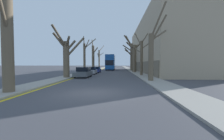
# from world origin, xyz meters

# --- Properties ---
(ground_plane) EXTENTS (300.00, 300.00, 0.00)m
(ground_plane) POSITION_xyz_m (0.00, 0.00, 0.00)
(ground_plane) COLOR #424247
(sidewalk_left) EXTENTS (2.24, 120.00, 0.12)m
(sidewalk_left) POSITION_xyz_m (-5.51, 50.00, 0.06)
(sidewalk_left) COLOR gray
(sidewalk_left) RESTS_ON ground
(sidewalk_right) EXTENTS (2.24, 120.00, 0.12)m
(sidewalk_right) POSITION_xyz_m (5.51, 50.00, 0.06)
(sidewalk_right) COLOR gray
(sidewalk_right) RESTS_ON ground
(building_facade_right) EXTENTS (10.08, 37.43, 11.56)m
(building_facade_right) POSITION_xyz_m (11.61, 27.08, 5.77)
(building_facade_right) COLOR tan
(building_facade_right) RESTS_ON ground
(kerb_line_stripe) EXTENTS (0.24, 120.00, 0.01)m
(kerb_line_stripe) POSITION_xyz_m (-4.21, 50.00, 0.00)
(kerb_line_stripe) COLOR yellow
(kerb_line_stripe) RESTS_ON ground
(street_tree_left_0) EXTENTS (3.66, 3.89, 8.44)m
(street_tree_left_0) POSITION_xyz_m (-5.21, -0.52, 3.82)
(street_tree_left_0) COLOR brown
(street_tree_left_0) RESTS_ON ground
(street_tree_left_1) EXTENTS (3.41, 4.07, 6.53)m
(street_tree_left_1) POSITION_xyz_m (-5.10, 9.65, 2.95)
(street_tree_left_1) COLOR brown
(street_tree_left_1) RESTS_ON ground
(street_tree_left_2) EXTENTS (2.54, 2.65, 7.17)m
(street_tree_left_2) POSITION_xyz_m (-5.10, 20.59, 3.61)
(street_tree_left_2) COLOR brown
(street_tree_left_2) RESTS_ON ground
(street_tree_left_3) EXTENTS (2.33, 3.31, 8.78)m
(street_tree_left_3) POSITION_xyz_m (-5.29, 31.41, 3.78)
(street_tree_left_3) COLOR brown
(street_tree_left_3) RESTS_ON ground
(street_tree_left_4) EXTENTS (2.21, 3.40, 8.63)m
(street_tree_left_4) POSITION_xyz_m (-5.11, 43.08, 3.71)
(street_tree_left_4) COLOR brown
(street_tree_left_4) RESTS_ON ground
(street_tree_right_0) EXTENTS (2.16, 2.39, 7.89)m
(street_tree_right_0) POSITION_xyz_m (5.20, 6.27, 3.08)
(street_tree_right_0) COLOR brown
(street_tree_right_0) RESTS_ON ground
(street_tree_right_1) EXTENTS (4.85, 2.15, 6.76)m
(street_tree_right_1) POSITION_xyz_m (5.27, 14.06, 3.19)
(street_tree_right_1) COLOR brown
(street_tree_right_1) RESTS_ON ground
(street_tree_right_2) EXTENTS (4.45, 2.43, 8.02)m
(street_tree_right_2) POSITION_xyz_m (4.98, 22.91, 3.71)
(street_tree_right_2) COLOR brown
(street_tree_right_2) RESTS_ON ground
(street_tree_right_3) EXTENTS (4.09, 1.97, 7.03)m
(street_tree_right_3) POSITION_xyz_m (5.10, 30.54, 3.68)
(street_tree_right_3) COLOR brown
(street_tree_right_3) RESTS_ON ground
(double_decker_bus) EXTENTS (2.53, 11.15, 4.48)m
(double_decker_bus) POSITION_xyz_m (-0.77, 36.46, 2.54)
(double_decker_bus) COLOR #19519E
(double_decker_bus) RESTS_ON ground
(parked_car_0) EXTENTS (1.84, 4.50, 1.42)m
(parked_car_0) POSITION_xyz_m (-3.29, 11.40, 0.67)
(parked_car_0) COLOR #4C5156
(parked_car_0) RESTS_ON ground
(parked_car_1) EXTENTS (1.76, 3.93, 1.35)m
(parked_car_1) POSITION_xyz_m (-3.29, 17.29, 0.64)
(parked_car_1) COLOR #9EA3AD
(parked_car_1) RESTS_ON ground
(parked_car_2) EXTENTS (1.89, 4.47, 1.27)m
(parked_car_2) POSITION_xyz_m (-3.29, 22.62, 0.61)
(parked_car_2) COLOR navy
(parked_car_2) RESTS_ON ground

